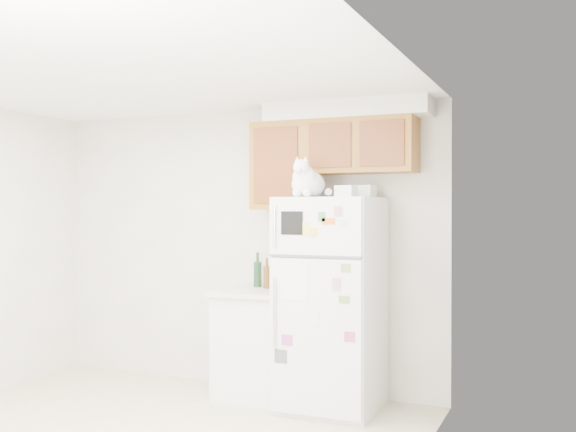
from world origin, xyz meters
The scene contains 8 objects.
room_shell centered at (0.12, 0.24, 1.67)m, with size 3.84×4.04×2.52m.
refrigerator centered at (1.01, 1.61, 0.85)m, with size 0.76×0.78×1.70m.
base_counter centered at (0.32, 1.68, 0.46)m, with size 0.64×0.64×0.92m.
cat centered at (0.87, 1.45, 1.82)m, with size 0.31×0.46×0.32m.
storage_box_back centered at (1.23, 1.78, 1.75)m, with size 0.18×0.13×0.10m, color white.
storage_box_front centered at (1.18, 1.47, 1.74)m, with size 0.15×0.11×0.09m, color white.
bottle_green centered at (0.24, 1.85, 1.07)m, with size 0.07×0.07×0.30m, color #19381E, non-canonical shape.
bottle_amber centered at (0.36, 1.78, 1.05)m, with size 0.06×0.06×0.26m, color #593814, non-canonical shape.
Camera 1 is at (2.82, -3.50, 1.61)m, focal length 42.00 mm.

